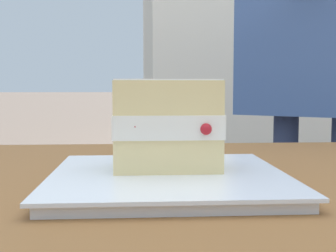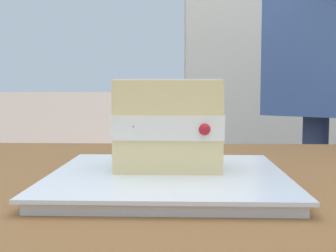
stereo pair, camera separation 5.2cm
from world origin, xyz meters
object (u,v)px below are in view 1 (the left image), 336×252
diner_person (317,25)px  cake_slice (167,125)px  dessert_plate (168,179)px  dessert_fork (184,149)px

diner_person → cake_slice: bearing=55.4°
cake_slice → dessert_plate: bearing=89.3°
dessert_plate → dessert_fork: bearing=-99.5°
dessert_plate → diner_person: (-0.44, -0.66, 0.28)m
dessert_fork → cake_slice: bearing=79.8°
cake_slice → dessert_fork: (-0.05, -0.26, -0.07)m
dessert_plate → dessert_fork: (-0.05, -0.28, -0.00)m
cake_slice → dessert_fork: 0.28m
dessert_fork → diner_person: bearing=-136.2°
dessert_plate → cake_slice: bearing=-90.7°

